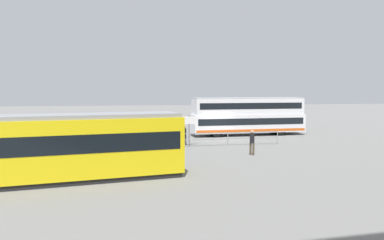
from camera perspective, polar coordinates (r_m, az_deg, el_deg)
ground_plane at (r=35.68m, az=4.00°, el=-2.76°), size 160.00×160.00×0.00m
double_decker_bus at (r=38.37m, az=8.38°, el=0.61°), size 11.52×3.02×3.77m
tram_yellow at (r=19.75m, az=-19.21°, el=-3.83°), size 12.32×4.56×3.32m
pedestrian_near_railing at (r=31.12m, az=-1.16°, el=-2.13°), size 0.36×0.36×1.59m
pedestrian_crossing at (r=26.65m, az=9.02°, el=-3.08°), size 0.45×0.45×1.75m
pedestrian_railing at (r=30.98m, az=5.40°, el=-2.48°), size 8.74×0.29×1.08m
info_sign at (r=30.46m, az=-0.43°, el=-0.67°), size 1.23×0.17×2.50m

